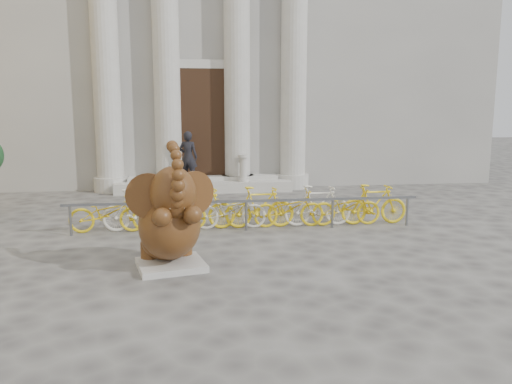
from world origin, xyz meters
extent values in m
plane|color=#474442|center=(0.00, 0.00, 0.00)|extent=(80.00, 80.00, 0.00)
cube|color=gray|center=(0.00, 15.00, 6.00)|extent=(22.00, 10.00, 12.00)
cube|color=black|center=(0.00, 9.92, 2.30)|extent=(2.40, 0.16, 4.00)
cylinder|color=#A8A59E|center=(-3.20, 9.80, 4.00)|extent=(0.90, 0.90, 8.00)
cylinder|color=#A8A59E|center=(-1.20, 9.80, 4.00)|extent=(0.90, 0.90, 8.00)
cylinder|color=#A8A59E|center=(1.20, 9.80, 4.00)|extent=(0.90, 0.90, 8.00)
cylinder|color=#A8A59E|center=(3.20, 9.80, 4.00)|extent=(0.90, 0.90, 8.00)
cube|color=#A8A59E|center=(0.00, 9.40, 0.18)|extent=(6.00, 1.20, 0.36)
cube|color=#A8A59E|center=(-0.83, 0.91, 0.06)|extent=(1.34, 1.26, 0.11)
ellipsoid|color=black|center=(-0.89, 1.15, 0.46)|extent=(1.14, 1.10, 0.73)
ellipsoid|color=black|center=(-0.84, 0.93, 0.78)|extent=(1.37, 1.58, 1.19)
cylinder|color=black|center=(-1.22, 1.23, 0.26)|extent=(0.41, 0.41, 0.30)
cylinder|color=black|center=(-0.62, 1.36, 0.26)|extent=(0.41, 0.41, 0.30)
cylinder|color=black|center=(-0.98, 0.43, 1.01)|extent=(0.42, 0.73, 0.46)
cylinder|color=black|center=(-0.49, 0.54, 1.01)|extent=(0.42, 0.73, 0.46)
ellipsoid|color=black|center=(-0.75, 0.53, 1.42)|extent=(0.92, 0.89, 0.91)
cylinder|color=black|center=(-1.16, 0.58, 1.37)|extent=(0.78, 0.13, 0.78)
cylinder|color=black|center=(-0.40, 0.75, 1.37)|extent=(0.70, 0.45, 0.78)
cone|color=beige|center=(-0.83, 0.27, 1.23)|extent=(0.19, 0.27, 0.12)
cone|color=beige|center=(-0.56, 0.34, 1.23)|extent=(0.09, 0.26, 0.12)
cube|color=slate|center=(0.81, 3.53, 0.70)|extent=(8.30, 0.06, 0.06)
cylinder|color=slate|center=(-3.14, 3.53, 0.35)|extent=(0.06, 0.06, 0.70)
cylinder|color=slate|center=(-1.27, 3.53, 0.35)|extent=(0.06, 0.06, 0.70)
cylinder|color=slate|center=(0.81, 3.53, 0.35)|extent=(0.06, 0.06, 0.70)
cylinder|color=slate|center=(2.89, 3.53, 0.35)|extent=(0.06, 0.06, 0.70)
cylinder|color=slate|center=(4.76, 3.53, 0.35)|extent=(0.06, 0.06, 0.70)
imported|color=yellow|center=(-2.39, 3.78, 0.50)|extent=(1.70, 0.50, 1.00)
imported|color=beige|center=(-1.68, 3.78, 0.50)|extent=(1.66, 0.47, 1.00)
imported|color=yellow|center=(-0.97, 3.78, 0.50)|extent=(1.70, 0.50, 1.00)
imported|color=yellow|center=(-0.26, 3.78, 0.50)|extent=(1.66, 0.47, 1.00)
imported|color=beige|center=(0.46, 3.78, 0.50)|extent=(1.70, 0.50, 1.00)
imported|color=yellow|center=(1.17, 3.78, 0.50)|extent=(1.66, 0.47, 1.00)
imported|color=yellow|center=(1.88, 3.78, 0.50)|extent=(1.70, 0.50, 1.00)
imported|color=beige|center=(2.59, 3.78, 0.50)|extent=(1.66, 0.47, 1.00)
imported|color=yellow|center=(3.30, 3.78, 0.50)|extent=(1.70, 0.50, 1.00)
imported|color=yellow|center=(4.01, 3.78, 0.50)|extent=(1.66, 0.47, 1.00)
imported|color=black|center=(-0.53, 9.05, 1.23)|extent=(0.73, 0.58, 1.74)
cylinder|color=#A8A59E|center=(1.34, 9.10, 0.42)|extent=(0.38, 0.38, 0.11)
cylinder|color=#A8A59E|center=(1.34, 9.10, 0.78)|extent=(0.26, 0.26, 0.84)
cylinder|color=#A8A59E|center=(1.34, 9.10, 1.23)|extent=(0.38, 0.38, 0.09)
camera|label=1|loc=(-0.44, -7.80, 2.80)|focal=35.00mm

